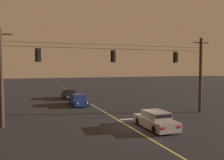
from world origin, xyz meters
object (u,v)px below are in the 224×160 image
car_waiting_near_lane (155,120)px  car_oncoming_trailing (69,94)px  traffic_light_leftmost (38,55)px  traffic_light_left_inner (114,56)px  traffic_light_centre (176,57)px  car_oncoming_lead (79,100)px

car_waiting_near_lane → car_oncoming_trailing: size_ratio=0.98×
car_oncoming_trailing → car_waiting_near_lane: bearing=-80.0°
traffic_light_leftmost → traffic_light_left_inner: same height
car_waiting_near_lane → car_oncoming_trailing: same height
traffic_light_leftmost → car_oncoming_trailing: 16.89m
traffic_light_centre → car_waiting_near_lane: (-4.85, -4.38, -5.13)m
car_waiting_near_lane → car_oncoming_lead: (-3.36, 13.06, -0.00)m
car_oncoming_lead → car_oncoming_trailing: (-0.11, 6.63, 0.00)m
traffic_light_left_inner → car_oncoming_lead: size_ratio=0.28×
car_waiting_near_lane → car_oncoming_trailing: (-3.47, 19.69, -0.00)m
traffic_light_leftmost → car_oncoming_lead: (5.08, 8.68, -5.13)m
traffic_light_left_inner → traffic_light_centre: bearing=0.0°
traffic_light_centre → car_waiting_near_lane: bearing=-137.9°
car_oncoming_lead → traffic_light_centre: bearing=-46.6°
traffic_light_left_inner → car_oncoming_lead: bearing=99.8°
traffic_light_centre → car_oncoming_lead: (-8.21, 8.68, -5.13)m
traffic_light_centre → car_oncoming_trailing: bearing=118.5°
car_waiting_near_lane → car_oncoming_lead: bearing=104.4°
car_oncoming_lead → car_oncoming_trailing: size_ratio=1.00×
traffic_light_left_inner → car_oncoming_trailing: traffic_light_left_inner is taller
traffic_light_centre → car_oncoming_trailing: (-8.33, 15.31, -5.13)m
traffic_light_left_inner → car_oncoming_lead: traffic_light_left_inner is taller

